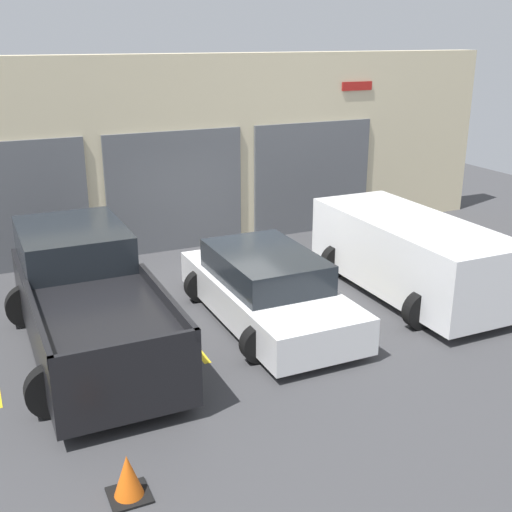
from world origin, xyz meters
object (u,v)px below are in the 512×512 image
Objects in this scene: sedan_white at (267,289)px; traffic_cone at (128,478)px; pickup_truck at (88,300)px; sedan_side at (410,254)px.

sedan_white reaches higher than traffic_cone.
sedan_white is (3.17, -0.24, -0.24)m from pickup_truck.
sedan_white is at bearing 179.54° from sedan_side.
pickup_truck is at bearing 84.99° from traffic_cone.
sedan_white is at bearing 46.49° from traffic_cone.
pickup_truck is 1.16× the size of sedan_white.
sedan_side is (6.34, -0.27, -0.01)m from pickup_truck.
sedan_side is at bearing -0.46° from sedan_white.
sedan_white is 0.95× the size of sedan_side.
traffic_cone is at bearing -151.19° from sedan_side.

